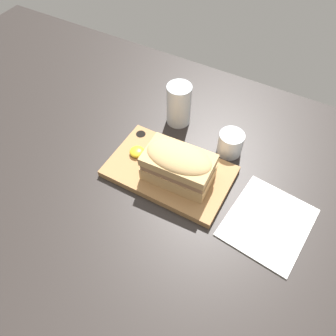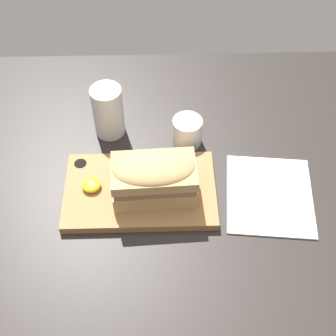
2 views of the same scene
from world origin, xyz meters
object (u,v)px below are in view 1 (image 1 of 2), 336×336
at_px(water_glass, 179,107).
at_px(napkin, 268,222).
at_px(serving_board, 169,171).
at_px(wine_glass, 230,144).
at_px(sandwich, 179,164).

height_order(water_glass, napkin, water_glass).
distance_m(serving_board, wine_glass, 0.18).
xyz_separation_m(sandwich, wine_glass, (0.07, 0.15, -0.04)).
height_order(sandwich, wine_glass, sandwich).
distance_m(sandwich, napkin, 0.24).
bearing_deg(wine_glass, serving_board, -126.13).
xyz_separation_m(sandwich, napkin, (0.24, -0.00, -0.07)).
bearing_deg(water_glass, wine_glass, -12.37).
bearing_deg(serving_board, sandwich, -19.29).
bearing_deg(wine_glass, napkin, -44.01).
distance_m(serving_board, sandwich, 0.07).
xyz_separation_m(serving_board, wine_glass, (0.10, 0.14, 0.02)).
bearing_deg(sandwich, wine_glass, 64.31).
distance_m(water_glass, wine_glass, 0.18).
bearing_deg(water_glass, sandwich, -62.34).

